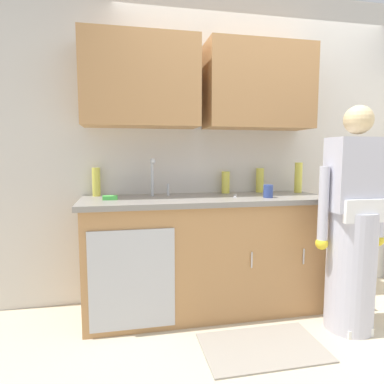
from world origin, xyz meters
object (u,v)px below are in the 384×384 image
Objects in this scene: cup_by_sink at (268,191)px; bottle_water_short at (96,182)px; sink at (159,200)px; sponge at (110,198)px; bottle_cleaner_spray at (260,180)px; knife_on_counter at (235,196)px; bottle_water_tall at (226,182)px; bottle_soap at (298,178)px; person_at_sink at (352,237)px.

bottle_water_short is at bearing 164.30° from cup_by_sink.
sink reaches higher than bottle_water_short.
sink reaches higher than sponge.
bottle_cleaner_spray is 1.43m from bottle_water_short.
knife_on_counter is 1.01m from sponge.
bottle_cleaner_spray is 1.14× the size of bottle_water_tall.
bottle_soap is at bearing -57.84° from knife_on_counter.
bottle_soap is 0.66m from knife_on_counter.
cup_by_sink is 0.43× the size of knife_on_counter.
sponge is at bearing -166.22° from bottle_water_tall.
person_at_sink is (1.33, -0.54, -0.23)m from sink.
sponge is (-0.99, -0.24, -0.08)m from bottle_water_tall.
bottle_water_tall is (-0.33, -0.01, -0.01)m from bottle_cleaner_spray.
sink is 0.63m from knife_on_counter.
bottle_water_tall is 0.44m from cup_by_sink.
knife_on_counter is at bearing 142.15° from person_at_sink.
bottle_soap is (-0.06, 0.67, 0.38)m from person_at_sink.
bottle_water_tall is 1.02m from sponge.
bottle_water_short is at bearing 114.77° from sponge.
bottle_water_short is 1.40m from cup_by_sink.
bottle_cleaner_spray is at bearing 1.01° from bottle_water_tall.
knife_on_counter is (-0.22, 0.15, -0.05)m from cup_by_sink.
cup_by_sink is 0.27m from knife_on_counter.
bottle_soap reaches higher than bottle_cleaner_spray.
bottle_soap is at bearing 6.05° from sink.
cup_by_sink is (-0.42, -0.28, -0.08)m from bottle_soap.
bottle_water_tall is at bearing 133.22° from person_at_sink.
bottle_water_tall is 0.82× the size of bottle_water_short.
bottle_cleaner_spray is 1.98× the size of sponge.
bottle_cleaner_spray is (-0.39, 0.77, 0.36)m from person_at_sink.
person_at_sink is 15.88× the size of cup_by_sink.
cup_by_sink is (0.24, -0.37, -0.04)m from bottle_water_tall.
knife_on_counter is at bearing -85.92° from bottle_water_tall.
knife_on_counter is (-0.64, -0.13, -0.13)m from bottle_soap.
cup_by_sink is at bearing -103.57° from knife_on_counter.
bottle_cleaner_spray is 1.34m from sponge.
bottle_water_short reaches higher than knife_on_counter.
sponge is (-1.64, -0.15, -0.12)m from bottle_soap.
cup_by_sink is at bearing -146.04° from bottle_soap.
knife_on_counter is at bearing 1.42° from sponge.
bottle_soap is 0.66m from bottle_water_tall.
bottle_cleaner_spray is at bearing -33.38° from knife_on_counter.
cup_by_sink is (0.85, -0.15, 0.07)m from sink.
bottle_soap reaches higher than sponge.
knife_on_counter is (0.63, 0.01, 0.02)m from sink.
cup_by_sink is at bearing -9.65° from sink.
sink is 0.87m from cup_by_sink.
sponge is at bearing 163.06° from person_at_sink.
cup_by_sink is at bearing -57.30° from bottle_water_tall.
sponge is at bearing -169.30° from bottle_cleaner_spray.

